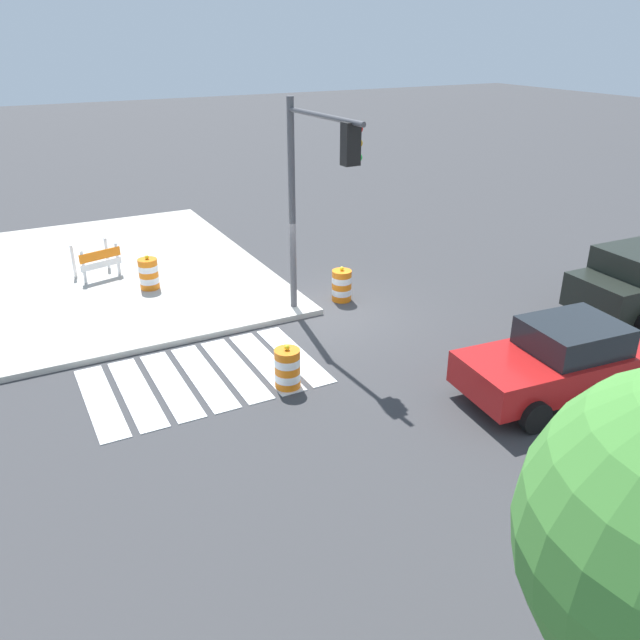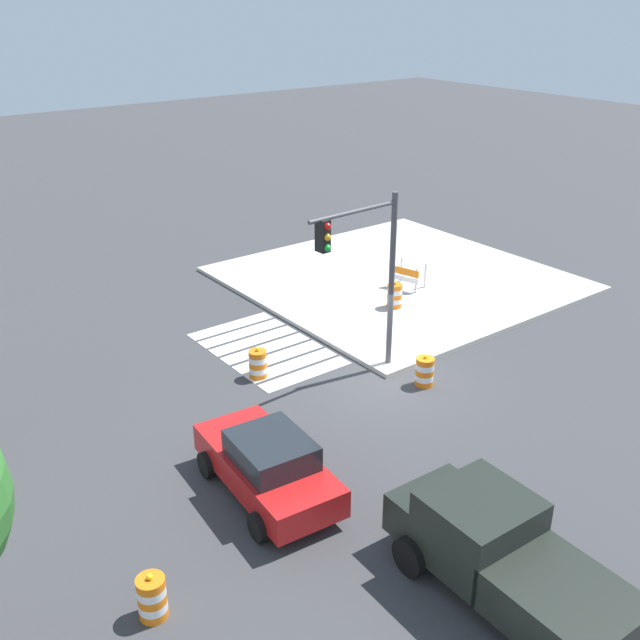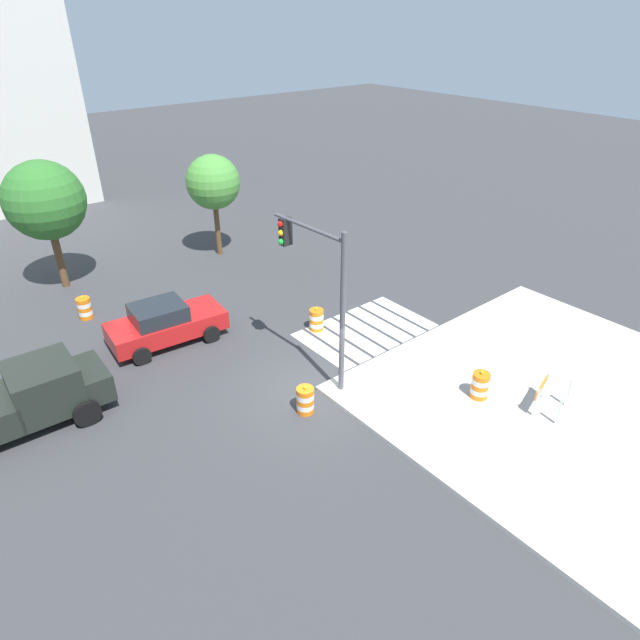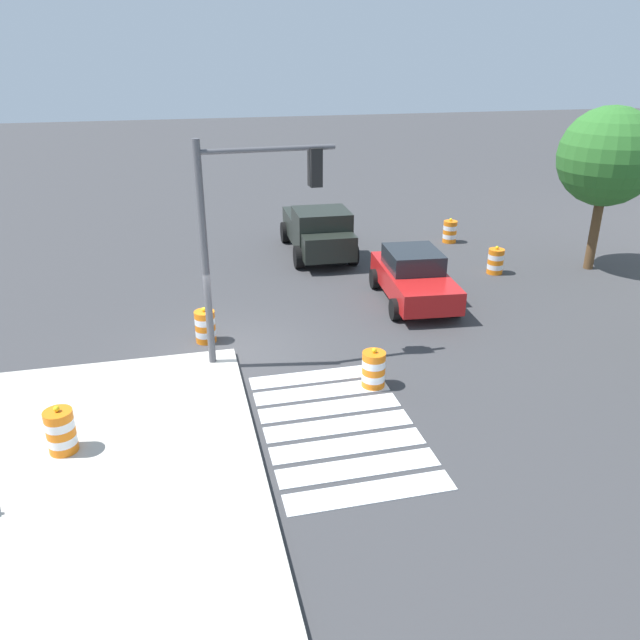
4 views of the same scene
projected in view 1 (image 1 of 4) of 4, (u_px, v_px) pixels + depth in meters
The scene contains 9 objects.
ground_plane at pixel (323, 314), 17.55m from camera, with size 120.00×120.00×0.00m, color #38383A.
sidewalk_corner at pixel (61, 279), 19.80m from camera, with size 12.00×12.00×0.15m, color #BCB7AD.
crosswalk_stripes at pixel (204, 377), 14.40m from camera, with size 5.10×3.20×0.02m.
sports_car at pixel (562, 360), 13.43m from camera, with size 4.45×2.43×1.63m.
traffic_barrel_crosswalk_end at pixel (342, 285), 18.29m from camera, with size 0.56×0.56×1.02m.
traffic_barrel_median_far at pixel (287, 368), 13.83m from camera, with size 0.56×0.56×1.02m.
traffic_barrel_on_sidewalk at pixel (149, 274), 18.73m from camera, with size 0.56×0.56×1.02m.
construction_barricade at pixel (98, 259), 19.53m from camera, with size 1.40×1.08×1.00m.
traffic_light_pole at pixel (314, 177), 15.26m from camera, with size 0.50×3.29×5.50m.
Camera 1 is at (7.54, 14.14, 7.14)m, focal length 36.03 mm.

